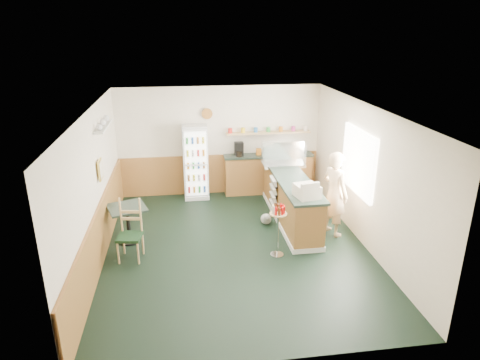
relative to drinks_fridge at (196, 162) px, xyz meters
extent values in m
plane|color=black|center=(0.62, -2.74, -0.91)|extent=(6.00, 6.00, 0.00)
cube|color=beige|center=(0.62, 0.27, 0.44)|extent=(5.00, 0.02, 2.70)
cube|color=beige|center=(-1.89, -2.74, 0.44)|extent=(0.02, 6.00, 2.70)
cube|color=beige|center=(3.13, -2.74, 0.44)|extent=(0.02, 6.00, 2.70)
cube|color=white|center=(0.62, -2.74, 1.80)|extent=(5.00, 6.00, 0.02)
cube|color=#9A5F31|center=(0.62, 0.23, -0.41)|extent=(4.98, 0.05, 1.00)
cube|color=#9A5F31|center=(-1.85, -2.74, -0.41)|extent=(0.05, 5.98, 1.00)
cube|color=white|center=(3.08, -2.44, 0.64)|extent=(0.06, 1.45, 1.25)
cube|color=#DBBB52|center=(-1.83, -2.24, 0.64)|extent=(0.03, 0.32, 0.38)
cube|color=silver|center=(-1.78, -1.74, 1.34)|extent=(0.18, 1.20, 0.03)
cylinder|color=#9E6227|center=(0.32, 0.20, 1.14)|extent=(0.26, 0.04, 0.26)
cube|color=#9A5F31|center=(1.97, -1.66, -0.43)|extent=(0.60, 2.95, 0.95)
cube|color=silver|center=(1.97, -1.66, -0.86)|extent=(0.64, 2.97, 0.10)
cube|color=#26342C|center=(1.97, -1.66, 0.08)|extent=(0.68, 3.01, 0.05)
cube|color=#9A5F31|center=(1.82, 0.06, -0.43)|extent=(2.20, 0.38, 0.95)
cube|color=#26342C|center=(1.82, 0.06, 0.08)|extent=(2.24, 0.42, 0.05)
cube|color=tan|center=(1.82, 0.14, 0.64)|extent=(2.10, 0.22, 0.04)
cube|color=black|center=(1.07, 0.06, 0.27)|extent=(0.22, 0.18, 0.34)
cylinder|color=#B2664C|center=(0.87, 0.14, 0.72)|extent=(0.10, 0.10, 0.12)
cylinder|color=#B2664C|center=(1.19, 0.14, 0.72)|extent=(0.10, 0.10, 0.12)
cylinder|color=#B2664C|center=(1.51, 0.14, 0.72)|extent=(0.10, 0.10, 0.12)
cylinder|color=#B2664C|center=(1.82, 0.14, 0.72)|extent=(0.10, 0.10, 0.12)
cylinder|color=#B2664C|center=(2.14, 0.14, 0.72)|extent=(0.10, 0.10, 0.12)
cylinder|color=#B2664C|center=(2.46, 0.14, 0.72)|extent=(0.10, 0.10, 0.12)
cylinder|color=#B2664C|center=(2.77, 0.14, 0.72)|extent=(0.10, 0.10, 0.12)
cube|color=silver|center=(0.00, 0.04, 0.00)|extent=(0.60, 0.42, 1.82)
cube|color=white|center=(0.00, -0.19, 0.01)|extent=(0.50, 0.02, 1.60)
cube|color=silver|center=(0.00, -0.26, 0.01)|extent=(0.54, 0.02, 1.66)
cube|color=silver|center=(1.97, -0.87, 0.14)|extent=(0.96, 0.50, 0.07)
cube|color=silver|center=(1.97, -0.87, 0.41)|extent=(0.94, 0.48, 0.48)
cube|color=beige|center=(1.97, -2.79, 0.22)|extent=(0.49, 0.51, 0.24)
imported|color=tan|center=(2.67, -2.40, -0.03)|extent=(0.62, 0.71, 1.76)
cylinder|color=silver|center=(1.36, -3.11, -0.90)|extent=(0.25, 0.25, 0.02)
cylinder|color=silver|center=(1.36, -3.11, -0.48)|extent=(0.04, 0.04, 0.84)
cylinder|color=tan|center=(1.36, -3.11, -0.06)|extent=(0.32, 0.32, 0.02)
cylinder|color=red|center=(1.45, -3.09, 0.02)|extent=(0.04, 0.04, 0.14)
cylinder|color=red|center=(1.42, -3.04, 0.02)|extent=(0.04, 0.04, 0.14)
cylinder|color=red|center=(1.36, -3.02, 0.02)|extent=(0.04, 0.04, 0.14)
cylinder|color=red|center=(1.30, -3.03, 0.02)|extent=(0.04, 0.04, 0.14)
cylinder|color=red|center=(1.27, -3.08, 0.02)|extent=(0.04, 0.04, 0.14)
cylinder|color=red|center=(1.26, -3.14, 0.02)|extent=(0.04, 0.04, 0.14)
cylinder|color=red|center=(1.30, -3.19, 0.02)|extent=(0.04, 0.04, 0.14)
cylinder|color=red|center=(1.35, -3.21, 0.02)|extent=(0.04, 0.04, 0.14)
cylinder|color=red|center=(1.41, -3.20, 0.02)|extent=(0.04, 0.04, 0.14)
cylinder|color=red|center=(1.45, -3.15, 0.02)|extent=(0.04, 0.04, 0.14)
cube|color=black|center=(1.63, -1.52, -0.66)|extent=(0.05, 0.45, 0.03)
cube|color=beige|center=(1.61, -1.52, -0.59)|extent=(0.09, 0.41, 0.15)
cube|color=black|center=(1.63, -1.52, -0.47)|extent=(0.05, 0.45, 0.03)
cube|color=beige|center=(1.61, -1.52, -0.40)|extent=(0.09, 0.41, 0.15)
cube|color=black|center=(1.63, -1.52, -0.29)|extent=(0.05, 0.45, 0.03)
cube|color=beige|center=(1.61, -1.52, -0.22)|extent=(0.09, 0.41, 0.15)
cube|color=black|center=(1.63, -1.52, -0.10)|extent=(0.05, 0.45, 0.03)
cube|color=beige|center=(1.61, -1.52, -0.03)|extent=(0.09, 0.41, 0.15)
cylinder|color=black|center=(-1.43, -2.19, -0.89)|extent=(0.39, 0.39, 0.04)
cylinder|color=black|center=(-1.43, -2.19, -0.53)|extent=(0.08, 0.08, 0.69)
cube|color=#26342C|center=(-1.43, -2.19, -0.17)|extent=(0.87, 0.87, 0.04)
cube|color=black|center=(-1.33, -2.87, -0.46)|extent=(0.48, 0.48, 0.05)
cylinder|color=tan|center=(-1.51, -3.06, -0.69)|extent=(0.04, 0.04, 0.44)
cylinder|color=tan|center=(-1.15, -3.06, -0.69)|extent=(0.04, 0.04, 0.44)
cylinder|color=tan|center=(-1.51, -2.69, -0.69)|extent=(0.04, 0.04, 0.44)
cylinder|color=tan|center=(-1.15, -2.69, -0.69)|extent=(0.04, 0.04, 0.44)
cube|color=tan|center=(-1.33, -2.68, -0.11)|extent=(0.38, 0.10, 0.68)
sphere|color=gray|center=(1.41, -1.78, -0.79)|extent=(0.23, 0.23, 0.23)
sphere|color=gray|center=(1.41, -1.90, -0.69)|extent=(0.14, 0.14, 0.14)
camera|label=1|loc=(-0.31, -10.00, 3.17)|focal=32.00mm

